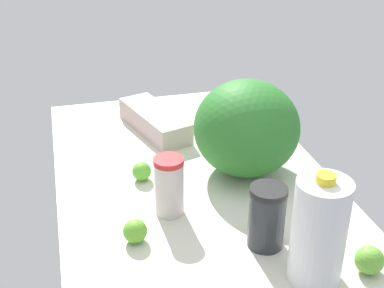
% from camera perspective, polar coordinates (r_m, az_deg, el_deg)
% --- Properties ---
extents(countertop, '(1.20, 0.76, 0.03)m').
position_cam_1_polar(countertop, '(1.54, 0.00, -3.80)').
color(countertop, beige).
rests_on(countertop, ground).
extents(shaker_bottle, '(0.09, 0.09, 0.15)m').
position_cam_1_polar(shaker_bottle, '(1.24, 7.99, -7.71)').
color(shaker_bottle, '#292D30').
rests_on(shaker_bottle, countertop).
extents(egg_carton, '(0.34, 0.20, 0.07)m').
position_cam_1_polar(egg_carton, '(1.78, -4.02, 2.49)').
color(egg_carton, beige).
rests_on(egg_carton, countertop).
extents(tumbler_cup, '(0.08, 0.08, 0.16)m').
position_cam_1_polar(tumbler_cup, '(1.33, -2.45, -4.50)').
color(tumbler_cup, beige).
rests_on(tumbler_cup, countertop).
extents(watermelon, '(0.30, 0.30, 0.27)m').
position_cam_1_polar(watermelon, '(1.50, 5.84, 1.70)').
color(watermelon, '#2B7429').
rests_on(watermelon, countertop).
extents(milk_jug, '(0.11, 0.11, 0.26)m').
position_cam_1_polar(milk_jug, '(1.14, 13.37, -9.06)').
color(milk_jug, white).
rests_on(milk_jug, countertop).
extents(lime_beside_bowl, '(0.06, 0.06, 0.06)m').
position_cam_1_polar(lime_beside_bowl, '(1.24, 18.40, -11.66)').
color(lime_beside_bowl, '#69B238').
rests_on(lime_beside_bowl, countertop).
extents(lime_loose, '(0.06, 0.06, 0.06)m').
position_cam_1_polar(lime_loose, '(1.27, -6.09, -9.22)').
color(lime_loose, '#66B32F').
rests_on(lime_loose, countertop).
extents(lime_near_front, '(0.05, 0.05, 0.05)m').
position_cam_1_polar(lime_near_front, '(1.50, -5.40, -2.92)').
color(lime_near_front, '#5EB533').
rests_on(lime_near_front, countertop).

